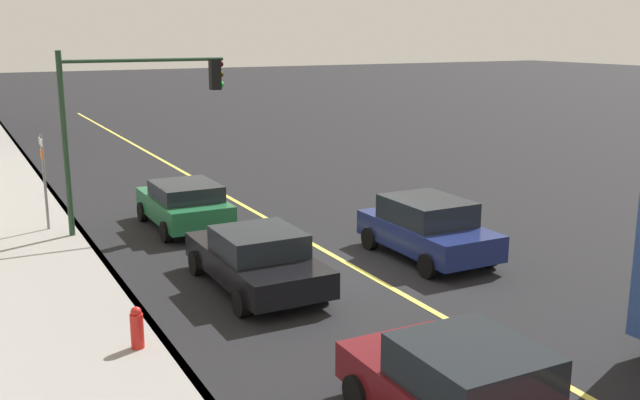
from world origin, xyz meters
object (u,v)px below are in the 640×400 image
at_px(car_green, 184,204).
at_px(car_black, 256,258).
at_px(fire_hydrant, 137,331).
at_px(car_navy, 427,228).
at_px(car_maroon, 464,391).
at_px(traffic_light_mast, 132,107).
at_px(street_sign_post, 44,176).

bearing_deg(car_green, car_black, 178.83).
distance_m(car_green, fire_hydrant, 8.90).
bearing_deg(fire_hydrant, car_navy, -73.35).
bearing_deg(fire_hydrant, car_maroon, -145.08).
relative_size(car_black, traffic_light_mast, 0.86).
distance_m(car_navy, traffic_light_mast, 8.95).
bearing_deg(car_navy, fire_hydrant, 106.65).
height_order(car_navy, street_sign_post, street_sign_post).
height_order(car_maroon, car_green, car_maroon).
xyz_separation_m(car_navy, car_maroon, (-7.40, 4.67, -0.04)).
relative_size(car_black, car_maroon, 1.12).
bearing_deg(car_green, street_sign_post, 72.30).
distance_m(car_black, fire_hydrant, 4.05).
distance_m(car_black, traffic_light_mast, 6.85).
distance_m(car_green, street_sign_post, 4.03).
relative_size(car_navy, fire_hydrant, 4.28).
relative_size(car_black, car_navy, 1.12).
bearing_deg(car_navy, street_sign_post, 50.50).
distance_m(street_sign_post, fire_hydrant, 9.48).
bearing_deg(traffic_light_mast, street_sign_post, 67.04).
bearing_deg(car_maroon, fire_hydrant, 34.92).
bearing_deg(traffic_light_mast, car_maroon, -174.11).
height_order(car_navy, car_maroon, car_navy).
relative_size(car_black, street_sign_post, 1.55).
distance_m(car_maroon, traffic_light_mast, 13.73).
relative_size(car_navy, traffic_light_mast, 0.76).
bearing_deg(fire_hydrant, car_green, -22.67).
height_order(car_navy, car_green, car_navy).
bearing_deg(car_navy, car_green, 39.24).
bearing_deg(car_black, car_maroon, -178.72).
relative_size(car_black, fire_hydrant, 4.81).
distance_m(car_green, traffic_light_mast, 3.22).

